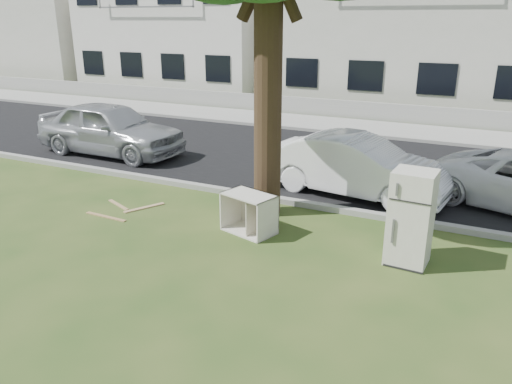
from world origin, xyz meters
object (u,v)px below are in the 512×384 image
at_px(car_center, 356,166).
at_px(car_left, 110,128).
at_px(fridge, 411,218).
at_px(cabinet, 249,213).

bearing_deg(car_center, car_left, 94.73).
height_order(fridge, car_left, fridge).
bearing_deg(car_left, fridge, -109.17).
xyz_separation_m(fridge, car_center, (-1.66, 2.92, -0.11)).
relative_size(car_center, car_left, 0.91).
distance_m(cabinet, car_center, 3.19).
height_order(cabinet, car_center, car_center).
height_order(fridge, cabinet, fridge).
xyz_separation_m(cabinet, car_center, (1.23, 2.93, 0.30)).
distance_m(car_center, car_left, 7.42).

